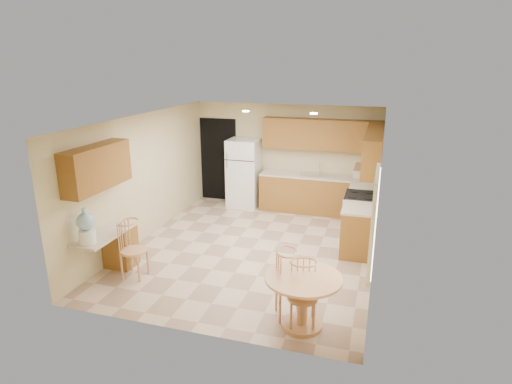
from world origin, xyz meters
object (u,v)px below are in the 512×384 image
(chair_table_b, at_px, (302,293))
(water_crock, at_px, (86,227))
(refrigerator, at_px, (244,173))
(chair_desk, at_px, (130,246))
(chair_table_a, at_px, (288,280))
(stove, at_px, (360,216))
(dining_table, at_px, (303,294))

(chair_table_b, distance_m, water_crock, 3.43)
(refrigerator, relative_size, chair_desk, 1.71)
(chair_table_a, bearing_deg, chair_table_b, 25.14)
(stove, distance_m, chair_desk, 4.51)
(refrigerator, distance_m, water_crock, 4.64)
(stove, xyz_separation_m, dining_table, (-0.52, -3.38, 0.03))
(refrigerator, height_order, chair_table_b, refrigerator)
(stove, relative_size, dining_table, 1.06)
(stove, bearing_deg, dining_table, -98.83)
(chair_table_a, distance_m, chair_table_b, 0.31)
(chair_table_b, bearing_deg, chair_desk, -22.82)
(water_crock, bearing_deg, dining_table, -1.35)
(refrigerator, distance_m, stove, 3.14)
(chair_table_a, relative_size, chair_table_b, 1.06)
(chair_table_a, relative_size, chair_desk, 1.03)
(dining_table, bearing_deg, refrigerator, 117.06)
(dining_table, distance_m, chair_desk, 2.99)
(chair_desk, height_order, water_crock, water_crock)
(refrigerator, xyz_separation_m, stove, (2.88, -1.22, -0.37))
(stove, bearing_deg, refrigerator, 157.01)
(dining_table, xyz_separation_m, water_crock, (-3.40, 0.08, 0.53))
(water_crock, bearing_deg, chair_table_b, -2.87)
(water_crock, bearing_deg, stove, 40.06)
(refrigerator, xyz_separation_m, chair_table_a, (2.12, -4.49, -0.23))
(chair_table_b, bearing_deg, refrigerator, -74.78)
(dining_table, distance_m, water_crock, 3.44)
(water_crock, bearing_deg, chair_table_a, 0.57)
(refrigerator, distance_m, chair_table_b, 5.25)
(chair_table_a, xyz_separation_m, chair_desk, (-2.72, 0.39, -0.02))
(chair_table_b, xyz_separation_m, chair_desk, (-2.95, 0.60, 0.02))
(chair_desk, bearing_deg, chair_table_a, 78.98)
(dining_table, height_order, chair_desk, chair_desk)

